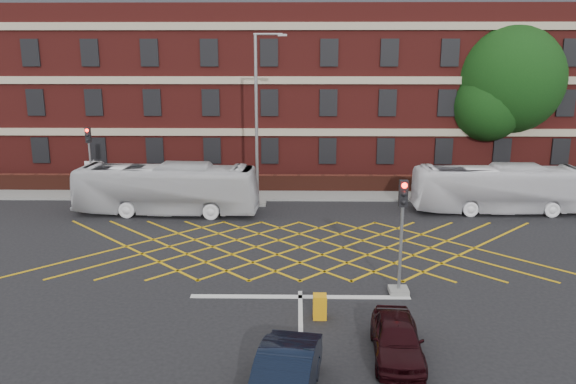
{
  "coord_description": "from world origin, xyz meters",
  "views": [
    {
      "loc": [
        -0.16,
        -22.45,
        8.49
      ],
      "look_at": [
        -0.52,
        1.5,
        2.73
      ],
      "focal_mm": 35.0,
      "sensor_mm": 36.0,
      "label": 1
    }
  ],
  "objects_px": {
    "traffic_light_far": "(91,168)",
    "direction_signs": "(94,173)",
    "bus_left": "(167,189)",
    "car_maroon": "(397,338)",
    "street_lamp": "(258,147)",
    "car_navy": "(284,380)",
    "utility_cabinet": "(320,307)",
    "bus_right": "(500,189)",
    "traffic_light_near": "(401,248)",
    "deciduous_tree": "(506,87)"
  },
  "relations": [
    {
      "from": "car_maroon",
      "to": "street_lamp",
      "type": "distance_m",
      "value": 18.28
    },
    {
      "from": "car_maroon",
      "to": "deciduous_tree",
      "type": "distance_m",
      "value": 27.92
    },
    {
      "from": "direction_signs",
      "to": "utility_cabinet",
      "type": "relative_size",
      "value": 2.66
    },
    {
      "from": "car_maroon",
      "to": "utility_cabinet",
      "type": "relative_size",
      "value": 4.23
    },
    {
      "from": "car_navy",
      "to": "car_maroon",
      "type": "distance_m",
      "value": 3.97
    },
    {
      "from": "direction_signs",
      "to": "utility_cabinet",
      "type": "height_order",
      "value": "direction_signs"
    },
    {
      "from": "bus_left",
      "to": "car_navy",
      "type": "relative_size",
      "value": 2.45
    },
    {
      "from": "deciduous_tree",
      "to": "direction_signs",
      "type": "relative_size",
      "value": 4.91
    },
    {
      "from": "car_maroon",
      "to": "traffic_light_near",
      "type": "bearing_deg",
      "value": 82.94
    },
    {
      "from": "bus_left",
      "to": "direction_signs",
      "type": "bearing_deg",
      "value": 54.4
    },
    {
      "from": "car_maroon",
      "to": "bus_left",
      "type": "bearing_deg",
      "value": 127.25
    },
    {
      "from": "bus_left",
      "to": "utility_cabinet",
      "type": "distance_m",
      "value": 15.13
    },
    {
      "from": "traffic_light_far",
      "to": "deciduous_tree",
      "type": "bearing_deg",
      "value": 10.62
    },
    {
      "from": "deciduous_tree",
      "to": "traffic_light_near",
      "type": "distance_m",
      "value": 23.32
    },
    {
      "from": "bus_right",
      "to": "direction_signs",
      "type": "xyz_separation_m",
      "value": [
        -24.23,
        3.97,
        0.04
      ]
    },
    {
      "from": "bus_left",
      "to": "car_navy",
      "type": "xyz_separation_m",
      "value": [
        6.89,
        -17.63,
        -0.73
      ]
    },
    {
      "from": "bus_right",
      "to": "traffic_light_near",
      "type": "bearing_deg",
      "value": 146.77
    },
    {
      "from": "car_navy",
      "to": "utility_cabinet",
      "type": "height_order",
      "value": "car_navy"
    },
    {
      "from": "bus_right",
      "to": "traffic_light_near",
      "type": "relative_size",
      "value": 2.25
    },
    {
      "from": "car_navy",
      "to": "street_lamp",
      "type": "height_order",
      "value": "street_lamp"
    },
    {
      "from": "bus_right",
      "to": "deciduous_tree",
      "type": "bearing_deg",
      "value": -18.56
    },
    {
      "from": "car_maroon",
      "to": "deciduous_tree",
      "type": "xyz_separation_m",
      "value": [
        11.56,
        24.72,
        5.9
      ]
    },
    {
      "from": "car_maroon",
      "to": "utility_cabinet",
      "type": "bearing_deg",
      "value": 134.5
    },
    {
      "from": "utility_cabinet",
      "to": "street_lamp",
      "type": "bearing_deg",
      "value": 101.55
    },
    {
      "from": "bus_right",
      "to": "utility_cabinet",
      "type": "distance_m",
      "value": 17.11
    },
    {
      "from": "traffic_light_far",
      "to": "direction_signs",
      "type": "xyz_separation_m",
      "value": [
        0.09,
        0.25,
        -0.39
      ]
    },
    {
      "from": "traffic_light_near",
      "to": "street_lamp",
      "type": "bearing_deg",
      "value": 115.3
    },
    {
      "from": "car_navy",
      "to": "street_lamp",
      "type": "bearing_deg",
      "value": 104.94
    },
    {
      "from": "street_lamp",
      "to": "bus_right",
      "type": "bearing_deg",
      "value": -6.01
    },
    {
      "from": "bus_left",
      "to": "traffic_light_near",
      "type": "height_order",
      "value": "traffic_light_near"
    },
    {
      "from": "deciduous_tree",
      "to": "bus_right",
      "type": "bearing_deg",
      "value": -109.2
    },
    {
      "from": "car_navy",
      "to": "utility_cabinet",
      "type": "relative_size",
      "value": 4.99
    },
    {
      "from": "car_navy",
      "to": "traffic_light_near",
      "type": "bearing_deg",
      "value": 68.61
    },
    {
      "from": "street_lamp",
      "to": "utility_cabinet",
      "type": "height_order",
      "value": "street_lamp"
    },
    {
      "from": "bus_right",
      "to": "traffic_light_near",
      "type": "distance_m",
      "value": 13.64
    },
    {
      "from": "street_lamp",
      "to": "utility_cabinet",
      "type": "distance_m",
      "value": 15.44
    },
    {
      "from": "traffic_light_far",
      "to": "direction_signs",
      "type": "bearing_deg",
      "value": 71.35
    },
    {
      "from": "bus_right",
      "to": "car_maroon",
      "type": "relative_size",
      "value": 2.76
    },
    {
      "from": "car_maroon",
      "to": "traffic_light_near",
      "type": "distance_m",
      "value": 4.78
    },
    {
      "from": "street_lamp",
      "to": "utility_cabinet",
      "type": "relative_size",
      "value": 11.87
    },
    {
      "from": "utility_cabinet",
      "to": "traffic_light_near",
      "type": "bearing_deg",
      "value": 34.68
    },
    {
      "from": "traffic_light_far",
      "to": "bus_left",
      "type": "bearing_deg",
      "value": -36.8
    },
    {
      "from": "bus_right",
      "to": "car_maroon",
      "type": "bearing_deg",
      "value": 152.55
    },
    {
      "from": "deciduous_tree",
      "to": "street_lamp",
      "type": "xyz_separation_m",
      "value": [
        -16.71,
        -7.42,
        -3.05
      ]
    },
    {
      "from": "utility_cabinet",
      "to": "car_navy",
      "type": "bearing_deg",
      "value": -102.71
    },
    {
      "from": "bus_right",
      "to": "car_navy",
      "type": "relative_size",
      "value": 2.34
    },
    {
      "from": "car_maroon",
      "to": "traffic_light_far",
      "type": "xyz_separation_m",
      "value": [
        -15.84,
        19.59,
        1.17
      ]
    },
    {
      "from": "traffic_light_near",
      "to": "utility_cabinet",
      "type": "height_order",
      "value": "traffic_light_near"
    },
    {
      "from": "car_navy",
      "to": "car_maroon",
      "type": "height_order",
      "value": "car_navy"
    },
    {
      "from": "car_maroon",
      "to": "street_lamp",
      "type": "height_order",
      "value": "street_lamp"
    }
  ]
}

